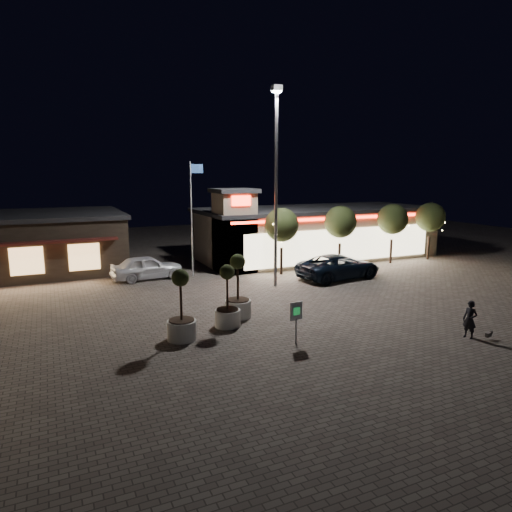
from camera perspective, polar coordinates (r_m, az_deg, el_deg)
name	(u,v)px	position (r m, az deg, el deg)	size (l,w,h in m)	color
ground	(314,328)	(21.90, 7.30, -8.94)	(90.00, 90.00, 0.00)	#655A51
retail_building	(312,232)	(39.45, 7.04, 2.98)	(20.40, 8.40, 6.10)	tan
restaurant_building	(6,243)	(37.94, -28.82, 1.41)	(16.40, 11.00, 4.30)	#382D23
floodlight_pole	(276,176)	(28.64, 2.53, 9.96)	(0.60, 0.40, 12.38)	gray
flagpole	(193,209)	(31.94, -7.93, 5.82)	(0.95, 0.10, 8.00)	white
string_tree_a	(282,225)	(32.43, 3.23, 3.87)	(2.42, 2.42, 4.79)	#332319
string_tree_b	(340,222)	(35.02, 10.51, 4.19)	(2.42, 2.42, 4.79)	#332319
string_tree_c	(393,219)	(38.10, 16.70, 4.41)	(2.42, 2.42, 4.79)	#332319
string_tree_d	(430,217)	(40.84, 20.95, 4.54)	(2.42, 2.42, 4.79)	#332319
pickup_truck	(339,266)	(32.02, 10.32, -1.28)	(2.81, 6.09, 1.69)	black
white_sedan	(147,267)	(32.18, -13.44, -1.38)	(1.95, 4.86, 1.65)	white
pedestrian	(470,320)	(22.34, 25.17, -7.20)	(0.62, 0.40, 1.69)	black
dog	(489,334)	(22.73, 27.16, -8.64)	(0.47, 0.24, 0.25)	#59514C
planter_left	(228,307)	(21.76, -3.58, -6.44)	(1.22, 1.22, 3.00)	silver
planter_mid	(181,318)	(20.29, -9.30, -7.67)	(1.28, 1.28, 3.15)	silver
planter_right	(238,298)	(23.05, -2.27, -5.26)	(1.32, 1.32, 3.25)	silver
valet_sign	(296,315)	(19.57, 5.05, -7.31)	(0.60, 0.12, 1.83)	gray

